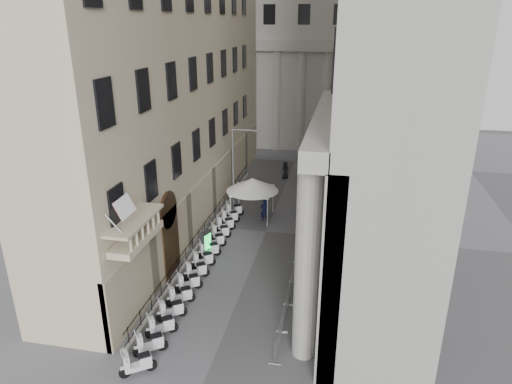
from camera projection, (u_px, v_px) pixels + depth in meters
The scene contains 34 objects.
far_building at pixel (308, 23), 56.58m from camera, with size 22.00×10.00×30.00m, color #AAA8A1.
iron_fence at pixel (209, 233), 35.17m from camera, with size 0.30×28.00×1.40m, color black, non-canonical shape.
blue_awning at pixel (325, 203), 40.96m from camera, with size 1.60×3.00×3.00m, color navy, non-canonical shape.
flag at pixel (140, 344), 23.20m from camera, with size 1.00×1.40×8.20m, color #9E0C11, non-canonical shape.
scooter_0 at pixel (139, 374), 21.23m from camera, with size 0.56×1.40×1.50m, color silver, non-canonical shape.
scooter_1 at pixel (152, 353), 22.54m from camera, with size 0.56×1.40×1.50m, color silver, non-canonical shape.
scooter_2 at pixel (163, 335), 23.84m from camera, with size 0.56×1.40×1.50m, color silver, non-canonical shape.
scooter_3 at pixel (172, 319), 25.14m from camera, with size 0.56×1.40×1.50m, color silver, non-canonical shape.
scooter_4 at pixel (181, 304), 26.45m from camera, with size 0.56×1.40×1.50m, color silver, non-canonical shape.
scooter_5 at pixel (189, 290), 27.75m from camera, with size 0.56×1.40×1.50m, color silver, non-canonical shape.
scooter_6 at pixel (197, 278), 29.05m from camera, with size 0.56×1.40×1.50m, color silver, non-canonical shape.
scooter_7 at pixel (204, 267), 30.35m from camera, with size 0.56×1.40×1.50m, color silver, non-canonical shape.
scooter_8 at pixel (210, 257), 31.66m from camera, with size 0.56×1.40×1.50m, color silver, non-canonical shape.
scooter_9 at pixel (215, 248), 32.96m from camera, with size 0.56×1.40×1.50m, color silver, non-canonical shape.
scooter_10 at pixel (221, 239), 34.26m from camera, with size 0.56×1.40×1.50m, color silver, non-canonical shape.
scooter_11 at pixel (226, 231), 35.57m from camera, with size 0.56×1.40×1.50m, color silver, non-canonical shape.
scooter_12 at pixel (230, 223), 36.87m from camera, with size 0.56×1.40×1.50m, color silver, non-canonical shape.
scooter_13 at pixel (234, 217), 38.17m from camera, with size 0.56×1.40×1.50m, color silver, non-canonical shape.
barrier_0 at pixel (278, 348), 22.88m from camera, with size 0.60×2.40×1.10m, color #AEB0B6, non-canonical shape.
barrier_1 at pixel (285, 318), 25.17m from camera, with size 0.60×2.40×1.10m, color #AEB0B6, non-canonical shape.
barrier_2 at pixel (291, 293), 27.47m from camera, with size 0.60×2.40×1.10m, color #AEB0B6, non-canonical shape.
barrier_3 at pixel (296, 272), 29.76m from camera, with size 0.60×2.40×1.10m, color #AEB0B6, non-canonical shape.
barrier_4 at pixel (300, 254), 32.05m from camera, with size 0.60×2.40×1.10m, color #AEB0B6, non-canonical shape.
barrier_5 at pixel (303, 238), 34.34m from camera, with size 0.60×2.40×1.10m, color #AEB0B6, non-canonical shape.
barrier_6 at pixel (307, 225), 36.64m from camera, with size 0.60×2.40×1.10m, color #AEB0B6, non-canonical shape.
barrier_7 at pixel (309, 213), 38.93m from camera, with size 0.60×2.40×1.10m, color #AEB0B6, non-canonical shape.
barrier_8 at pixel (312, 202), 41.22m from camera, with size 0.60×2.40×1.10m, color #AEB0B6, non-canonical shape.
barrier_9 at pixel (314, 192), 43.51m from camera, with size 0.60×2.40×1.10m, color #AEB0B6, non-canonical shape.
security_tent at pixel (253, 185), 36.95m from camera, with size 4.25×4.25×3.46m.
street_lamp at pixel (236, 165), 37.47m from camera, with size 2.38×0.24×7.27m.
info_kiosk at pixel (206, 244), 31.36m from camera, with size 0.56×0.95×1.94m.
pedestrian_a at pixel (265, 210), 37.04m from camera, with size 0.68×0.44×1.86m, color black.
pedestrian_b at pixel (313, 163), 49.60m from camera, with size 0.84×0.66×1.74m, color black.
pedestrian_c at pixel (285, 170), 47.09m from camera, with size 0.86×0.56×1.77m, color black.
Camera 1 is at (5.53, -12.43, 15.44)m, focal length 32.00 mm.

